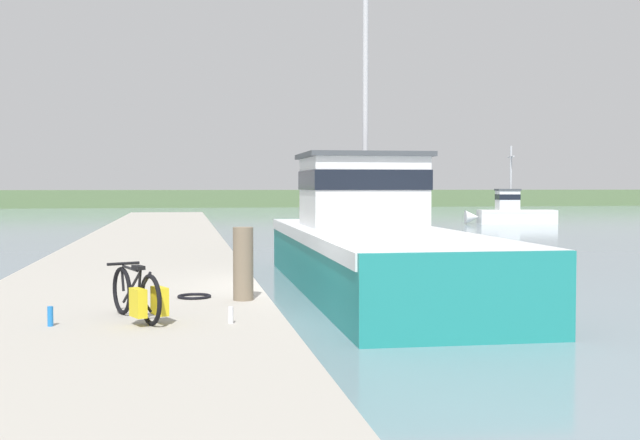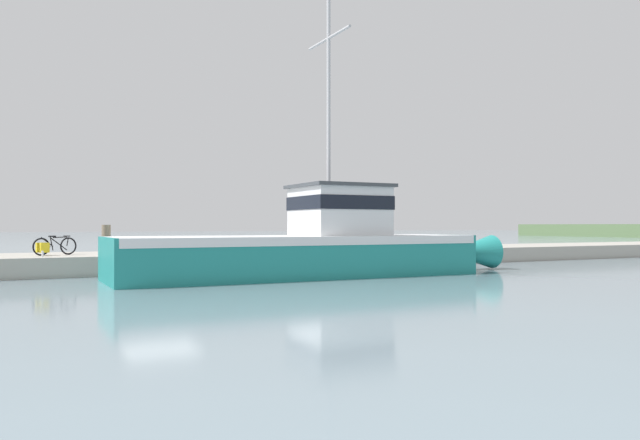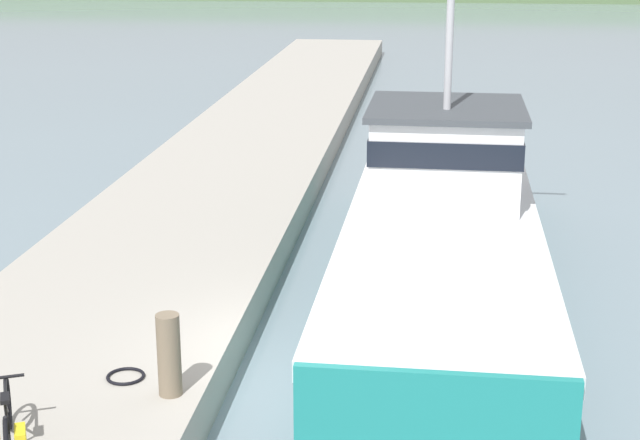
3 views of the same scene
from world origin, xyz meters
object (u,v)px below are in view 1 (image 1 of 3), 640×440
object	(u,v)px
fishing_boat_main	(370,241)
mooring_post	(243,264)
bicycle_touring	(140,296)
water_bottle_by_bike	(231,315)
water_bottle_on_curb	(50,316)
boat_green_anchored	(512,212)

from	to	relation	value
fishing_boat_main	mooring_post	distance (m)	7.38
bicycle_touring	fishing_boat_main	bearing A→B (deg)	35.39
water_bottle_by_bike	mooring_post	bearing A→B (deg)	81.32
bicycle_touring	water_bottle_on_curb	world-z (taller)	bicycle_touring
boat_green_anchored	bicycle_touring	world-z (taller)	boat_green_anchored
bicycle_touring	water_bottle_on_curb	bearing A→B (deg)	165.09
water_bottle_on_curb	water_bottle_by_bike	size ratio (longest dim) A/B	1.15
mooring_post	water_bottle_by_bike	world-z (taller)	mooring_post
bicycle_touring	boat_green_anchored	bearing A→B (deg)	37.19
bicycle_touring	mooring_post	bearing A→B (deg)	26.15
bicycle_touring	water_bottle_by_bike	world-z (taller)	bicycle_touring
fishing_boat_main	water_bottle_by_bike	world-z (taller)	fishing_boat_main
boat_green_anchored	water_bottle_on_curb	distance (m)	44.51
fishing_boat_main	boat_green_anchored	distance (m)	34.28
fishing_boat_main	mooring_post	world-z (taller)	fishing_boat_main
fishing_boat_main	boat_green_anchored	size ratio (longest dim) A/B	2.57
boat_green_anchored	bicycle_touring	size ratio (longest dim) A/B	3.80
fishing_boat_main	water_bottle_on_curb	world-z (taller)	fishing_boat_main
water_bottle_by_bike	boat_green_anchored	bearing A→B (deg)	62.24
bicycle_touring	mooring_post	world-z (taller)	mooring_post
boat_green_anchored	bicycle_touring	distance (m)	43.84
water_bottle_on_curb	fishing_boat_main	bearing A→B (deg)	54.27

